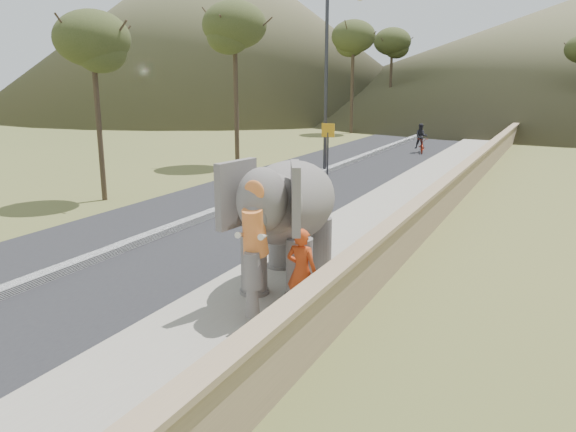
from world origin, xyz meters
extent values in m
plane|color=olive|center=(0.00, 0.00, 0.00)|extent=(160.00, 160.00, 0.00)
cube|color=black|center=(-5.00, 10.00, 0.01)|extent=(7.00, 120.00, 0.03)
cube|color=black|center=(-5.00, 10.00, 0.11)|extent=(0.35, 120.00, 0.22)
cube|color=#9E9687|center=(0.00, 10.00, 0.07)|extent=(3.00, 120.00, 0.15)
cube|color=tan|center=(1.65, 10.00, 0.55)|extent=(0.30, 120.00, 1.10)
cylinder|color=#28292D|center=(-5.00, 14.03, 4.00)|extent=(0.16, 0.16, 8.00)
cylinder|color=#2D2D33|center=(-4.50, 13.15, 1.00)|extent=(0.08, 0.08, 2.00)
cube|color=orange|center=(-4.50, 13.15, 2.10)|extent=(0.60, 0.05, 0.60)
cone|color=brown|center=(-38.00, 55.00, 11.00)|extent=(60.00, 60.00, 22.00)
cone|color=brown|center=(5.00, 70.00, 7.00)|extent=(80.00, 80.00, 14.00)
imported|color=#B83B13|center=(0.95, -1.31, 0.96)|extent=(0.59, 0.39, 1.62)
imported|color=maroon|center=(-2.63, 23.30, 0.45)|extent=(1.03, 1.81, 0.90)
imported|color=black|center=(-2.72, 23.30, 0.99)|extent=(0.84, 0.73, 1.49)
camera|label=1|loc=(4.99, -10.02, 4.37)|focal=35.00mm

